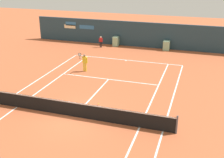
{
  "coord_description": "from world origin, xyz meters",
  "views": [
    {
      "loc": [
        6.83,
        -13.57,
        8.32
      ],
      "look_at": [
        0.88,
        4.6,
        0.8
      ],
      "focal_mm": 45.68,
      "sensor_mm": 36.0,
      "label": 1
    }
  ],
  "objects": [
    {
      "name": "ground_plane",
      "position": [
        -0.0,
        0.58,
        0.0
      ],
      "size": [
        80.0,
        80.0,
        0.01
      ],
      "color": "#B25633"
    },
    {
      "name": "tennis_net",
      "position": [
        0.0,
        0.0,
        0.51
      ],
      "size": [
        12.1,
        0.1,
        1.07
      ],
      "color": "#4C4C51",
      "rests_on": "ground_plane"
    },
    {
      "name": "sponsor_back_wall",
      "position": [
        0.0,
        16.97,
        1.33
      ],
      "size": [
        25.0,
        1.02,
        2.76
      ],
      "color": "#233D4C",
      "rests_on": "ground_plane"
    },
    {
      "name": "player_on_baseline",
      "position": [
        -2.54,
        7.53,
        0.91
      ],
      "size": [
        0.6,
        0.65,
        1.77
      ],
      "rotation": [
        0.0,
        0.0,
        3.18
      ],
      "color": "yellow",
      "rests_on": "ground_plane"
    },
    {
      "name": "ball_kid_left_post",
      "position": [
        -3.95,
        15.33,
        0.72
      ],
      "size": [
        0.41,
        0.21,
        1.25
      ],
      "rotation": [
        0.0,
        0.0,
        3.34
      ],
      "color": "black",
      "rests_on": "ground_plane"
    },
    {
      "name": "tennis_ball_mid_court",
      "position": [
        0.8,
        1.99,
        0.03
      ],
      "size": [
        0.07,
        0.07,
        0.07
      ],
      "primitive_type": "sphere",
      "color": "#CCE033",
      "rests_on": "ground_plane"
    }
  ]
}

